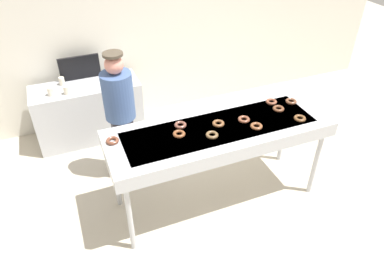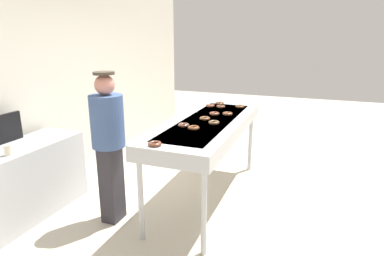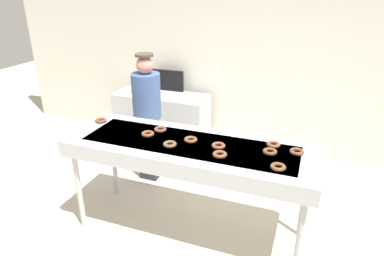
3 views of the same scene
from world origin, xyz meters
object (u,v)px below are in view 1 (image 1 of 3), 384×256
at_px(chocolate_donut_2, 180,125).
at_px(chocolate_donut_9, 271,102).
at_px(chocolate_donut_6, 256,126).
at_px(menu_display, 80,68).
at_px(prep_counter, 89,112).
at_px(chocolate_donut_8, 291,101).
at_px(worker_baker, 120,110).
at_px(chocolate_donut_7, 112,141).
at_px(fryer_conveyor, 220,133).
at_px(chocolate_donut_5, 300,118).
at_px(chocolate_donut_3, 218,123).
at_px(paper_cup_0, 66,90).
at_px(paper_cup_2, 62,81).
at_px(paper_cup_1, 50,92).
at_px(chocolate_donut_4, 179,134).
at_px(chocolate_donut_0, 212,135).
at_px(chocolate_donut_10, 278,109).
at_px(chocolate_donut_1, 244,119).

relative_size(chocolate_donut_2, chocolate_donut_9, 1.00).
distance_m(chocolate_donut_2, chocolate_donut_6, 0.80).
bearing_deg(menu_display, prep_counter, -90.00).
bearing_deg(chocolate_donut_8, worker_baker, 159.63).
distance_m(chocolate_donut_7, chocolate_donut_8, 2.09).
xyz_separation_m(chocolate_donut_8, worker_baker, (-1.87, 0.69, -0.09)).
relative_size(fryer_conveyor, worker_baker, 1.44).
xyz_separation_m(chocolate_donut_2, chocolate_donut_5, (1.24, -0.36, 0.00)).
xyz_separation_m(chocolate_donut_5, menu_display, (-2.03, 2.28, -0.04)).
distance_m(chocolate_donut_3, paper_cup_0, 2.18).
distance_m(chocolate_donut_3, paper_cup_2, 2.42).
bearing_deg(paper_cup_1, chocolate_donut_9, -32.49).
distance_m(chocolate_donut_4, menu_display, 2.18).
xyz_separation_m(chocolate_donut_5, worker_baker, (-1.75, 1.03, -0.09)).
height_order(chocolate_donut_0, chocolate_donut_4, same).
bearing_deg(fryer_conveyor, chocolate_donut_0, -140.28).
distance_m(chocolate_donut_0, chocolate_donut_5, 1.01).
relative_size(prep_counter, paper_cup_0, 13.27).
height_order(worker_baker, paper_cup_0, worker_baker).
bearing_deg(chocolate_donut_9, chocolate_donut_10, -93.05).
bearing_deg(chocolate_donut_5, chocolate_donut_0, 175.63).
height_order(chocolate_donut_4, chocolate_donut_6, same).
bearing_deg(chocolate_donut_1, menu_display, 125.22).
bearing_deg(chocolate_donut_0, chocolate_donut_9, 20.31).
height_order(chocolate_donut_2, chocolate_donut_5, same).
bearing_deg(chocolate_donut_5, chocolate_donut_1, 160.10).
xyz_separation_m(chocolate_donut_8, prep_counter, (-2.15, 1.70, -0.63)).
relative_size(fryer_conveyor, chocolate_donut_6, 18.70).
bearing_deg(paper_cup_0, paper_cup_2, 95.92).
relative_size(chocolate_donut_10, paper_cup_0, 1.17).
bearing_deg(menu_display, paper_cup_2, -160.45).
height_order(chocolate_donut_2, chocolate_donut_10, same).
bearing_deg(prep_counter, chocolate_donut_0, -62.44).
height_order(worker_baker, menu_display, worker_baker).
bearing_deg(chocolate_donut_10, paper_cup_1, 144.75).
xyz_separation_m(paper_cup_0, menu_display, (0.24, 0.39, 0.11)).
bearing_deg(chocolate_donut_4, chocolate_donut_3, 2.75).
bearing_deg(chocolate_donut_6, chocolate_donut_9, 41.64).
distance_m(chocolate_donut_7, paper_cup_0, 1.57).
bearing_deg(chocolate_donut_5, menu_display, 131.77).
distance_m(chocolate_donut_4, chocolate_donut_9, 1.23).
height_order(chocolate_donut_3, paper_cup_2, chocolate_donut_3).
distance_m(chocolate_donut_0, chocolate_donut_4, 0.34).
bearing_deg(fryer_conveyor, chocolate_donut_5, -13.06).
relative_size(fryer_conveyor, paper_cup_1, 21.80).
bearing_deg(paper_cup_2, paper_cup_0, -84.08).
bearing_deg(chocolate_donut_6, chocolate_donut_0, 176.26).
bearing_deg(chocolate_donut_2, chocolate_donut_1, -13.12).
bearing_deg(paper_cup_2, chocolate_donut_0, -58.35).
height_order(chocolate_donut_9, paper_cup_1, chocolate_donut_9).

